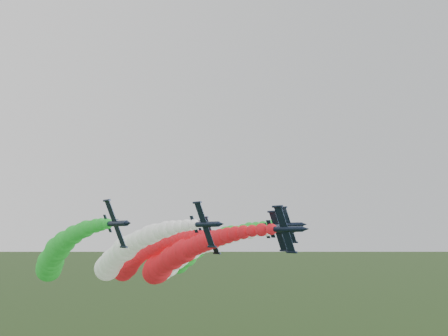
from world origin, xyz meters
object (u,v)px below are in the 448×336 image
at_px(jet_lead, 172,260).
at_px(jet_outer_left, 56,256).
at_px(jet_inner_right, 181,257).
at_px(jet_trail, 136,260).
at_px(jet_inner_left, 121,255).
at_px(jet_outer_right, 195,252).

relative_size(jet_lead, jet_outer_left, 1.00).
xyz_separation_m(jet_inner_right, jet_trail, (-6.34, 16.19, -1.11)).
xyz_separation_m(jet_lead, jet_trail, (3.02, 25.74, -1.12)).
bearing_deg(jet_lead, jet_inner_right, 45.59).
bearing_deg(jet_inner_left, jet_lead, -47.06).
xyz_separation_m(jet_inner_left, jet_inner_right, (19.35, -1.19, -1.28)).
distance_m(jet_outer_left, jet_outer_right, 45.24).
xyz_separation_m(jet_inner_right, jet_outer_left, (-34.56, 9.06, 1.20)).
relative_size(jet_outer_left, jet_trail, 1.00).
distance_m(jet_lead, jet_outer_left, 31.35).
bearing_deg(jet_trail, jet_outer_right, -26.94).
height_order(jet_inner_left, jet_inner_right, jet_inner_left).
height_order(jet_lead, jet_trail, jet_lead).
xyz_separation_m(jet_outer_right, jet_trail, (-17.00, 8.64, -2.30)).
bearing_deg(jet_inner_left, jet_trail, 49.08).
bearing_deg(jet_outer_left, jet_outer_right, -1.91).
bearing_deg(jet_inner_right, jet_trail, 111.38).
height_order(jet_inner_right, jet_outer_right, jet_outer_right).
bearing_deg(jet_trail, jet_inner_left, -130.92).
height_order(jet_lead, jet_inner_right, jet_lead).
height_order(jet_inner_left, jet_outer_left, jet_outer_left).
height_order(jet_lead, jet_inner_left, jet_inner_left).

